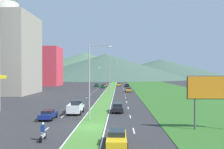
% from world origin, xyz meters
% --- Properties ---
extents(ground_plane, '(600.00, 600.00, 0.00)m').
position_xyz_m(ground_plane, '(0.00, 0.00, 0.00)').
color(ground_plane, '#2D2D30').
extents(grass_median, '(3.20, 240.00, 0.06)m').
position_xyz_m(grass_median, '(0.00, 60.00, 0.03)').
color(grass_median, '#477F33').
rests_on(grass_median, ground_plane).
extents(grass_verge_right, '(24.00, 240.00, 0.06)m').
position_xyz_m(grass_verge_right, '(20.60, 60.00, 0.03)').
color(grass_verge_right, '#2D6023').
rests_on(grass_verge_right, ground_plane).
extents(lane_dash_left_2, '(0.16, 2.80, 0.01)m').
position_xyz_m(lane_dash_left_2, '(-5.10, -1.57, 0.01)').
color(lane_dash_left_2, silver).
rests_on(lane_dash_left_2, ground_plane).
extents(lane_dash_left_3, '(0.16, 2.80, 0.01)m').
position_xyz_m(lane_dash_left_3, '(-5.10, 7.64, 0.01)').
color(lane_dash_left_3, silver).
rests_on(lane_dash_left_3, ground_plane).
extents(lane_dash_left_4, '(0.16, 2.80, 0.01)m').
position_xyz_m(lane_dash_left_4, '(-5.10, 16.86, 0.01)').
color(lane_dash_left_4, silver).
rests_on(lane_dash_left_4, ground_plane).
extents(lane_dash_left_5, '(0.16, 2.80, 0.01)m').
position_xyz_m(lane_dash_left_5, '(-5.10, 26.07, 0.01)').
color(lane_dash_left_5, silver).
rests_on(lane_dash_left_5, ground_plane).
extents(lane_dash_left_6, '(0.16, 2.80, 0.01)m').
position_xyz_m(lane_dash_left_6, '(-5.10, 35.29, 0.01)').
color(lane_dash_left_6, silver).
rests_on(lane_dash_left_6, ground_plane).
extents(lane_dash_left_7, '(0.16, 2.80, 0.01)m').
position_xyz_m(lane_dash_left_7, '(-5.10, 44.50, 0.01)').
color(lane_dash_left_7, silver).
rests_on(lane_dash_left_7, ground_plane).
extents(lane_dash_left_8, '(0.16, 2.80, 0.01)m').
position_xyz_m(lane_dash_left_8, '(-5.10, 53.72, 0.01)').
color(lane_dash_left_8, silver).
rests_on(lane_dash_left_8, ground_plane).
extents(lane_dash_left_9, '(0.16, 2.80, 0.01)m').
position_xyz_m(lane_dash_left_9, '(-5.10, 62.93, 0.01)').
color(lane_dash_left_9, silver).
rests_on(lane_dash_left_9, ground_plane).
extents(lane_dash_left_10, '(0.16, 2.80, 0.01)m').
position_xyz_m(lane_dash_left_10, '(-5.10, 72.15, 0.01)').
color(lane_dash_left_10, silver).
rests_on(lane_dash_left_10, ground_plane).
extents(lane_dash_left_11, '(0.16, 2.80, 0.01)m').
position_xyz_m(lane_dash_left_11, '(-5.10, 81.36, 0.01)').
color(lane_dash_left_11, silver).
rests_on(lane_dash_left_11, ground_plane).
extents(lane_dash_left_12, '(0.16, 2.80, 0.01)m').
position_xyz_m(lane_dash_left_12, '(-5.10, 90.58, 0.01)').
color(lane_dash_left_12, silver).
rests_on(lane_dash_left_12, ground_plane).
extents(lane_dash_left_13, '(0.16, 2.80, 0.01)m').
position_xyz_m(lane_dash_left_13, '(-5.10, 99.79, 0.01)').
color(lane_dash_left_13, silver).
rests_on(lane_dash_left_13, ground_plane).
extents(lane_dash_left_14, '(0.16, 2.80, 0.01)m').
position_xyz_m(lane_dash_left_14, '(-5.10, 109.01, 0.01)').
color(lane_dash_left_14, silver).
rests_on(lane_dash_left_14, ground_plane).
extents(lane_dash_right_2, '(0.16, 2.80, 0.01)m').
position_xyz_m(lane_dash_right_2, '(5.10, -1.57, 0.01)').
color(lane_dash_right_2, silver).
rests_on(lane_dash_right_2, ground_plane).
extents(lane_dash_right_3, '(0.16, 2.80, 0.01)m').
position_xyz_m(lane_dash_right_3, '(5.10, 7.64, 0.01)').
color(lane_dash_right_3, silver).
rests_on(lane_dash_right_3, ground_plane).
extents(lane_dash_right_4, '(0.16, 2.80, 0.01)m').
position_xyz_m(lane_dash_right_4, '(5.10, 16.86, 0.01)').
color(lane_dash_right_4, silver).
rests_on(lane_dash_right_4, ground_plane).
extents(lane_dash_right_5, '(0.16, 2.80, 0.01)m').
position_xyz_m(lane_dash_right_5, '(5.10, 26.07, 0.01)').
color(lane_dash_right_5, silver).
rests_on(lane_dash_right_5, ground_plane).
extents(lane_dash_right_6, '(0.16, 2.80, 0.01)m').
position_xyz_m(lane_dash_right_6, '(5.10, 35.29, 0.01)').
color(lane_dash_right_6, silver).
rests_on(lane_dash_right_6, ground_plane).
extents(lane_dash_right_7, '(0.16, 2.80, 0.01)m').
position_xyz_m(lane_dash_right_7, '(5.10, 44.50, 0.01)').
color(lane_dash_right_7, silver).
rests_on(lane_dash_right_7, ground_plane).
extents(lane_dash_right_8, '(0.16, 2.80, 0.01)m').
position_xyz_m(lane_dash_right_8, '(5.10, 53.72, 0.01)').
color(lane_dash_right_8, silver).
rests_on(lane_dash_right_8, ground_plane).
extents(lane_dash_right_9, '(0.16, 2.80, 0.01)m').
position_xyz_m(lane_dash_right_9, '(5.10, 62.93, 0.01)').
color(lane_dash_right_9, silver).
rests_on(lane_dash_right_9, ground_plane).
extents(lane_dash_right_10, '(0.16, 2.80, 0.01)m').
position_xyz_m(lane_dash_right_10, '(5.10, 72.15, 0.01)').
color(lane_dash_right_10, silver).
rests_on(lane_dash_right_10, ground_plane).
extents(lane_dash_right_11, '(0.16, 2.80, 0.01)m').
position_xyz_m(lane_dash_right_11, '(5.10, 81.36, 0.01)').
color(lane_dash_right_11, silver).
rests_on(lane_dash_right_11, ground_plane).
extents(lane_dash_right_12, '(0.16, 2.80, 0.01)m').
position_xyz_m(lane_dash_right_12, '(5.10, 90.58, 0.01)').
color(lane_dash_right_12, silver).
rests_on(lane_dash_right_12, ground_plane).
extents(lane_dash_right_13, '(0.16, 2.80, 0.01)m').
position_xyz_m(lane_dash_right_13, '(5.10, 99.79, 0.01)').
color(lane_dash_right_13, silver).
rests_on(lane_dash_right_13, ground_plane).
extents(lane_dash_right_14, '(0.16, 2.80, 0.01)m').
position_xyz_m(lane_dash_right_14, '(5.10, 109.01, 0.01)').
color(lane_dash_right_14, silver).
rests_on(lane_dash_right_14, ground_plane).
extents(edge_line_median_left, '(0.16, 240.00, 0.01)m').
position_xyz_m(edge_line_median_left, '(-1.75, 60.00, 0.01)').
color(edge_line_median_left, silver).
rests_on(edge_line_median_left, ground_plane).
extents(edge_line_median_right, '(0.16, 240.00, 0.01)m').
position_xyz_m(edge_line_median_right, '(1.75, 60.00, 0.01)').
color(edge_line_median_right, silver).
rests_on(edge_line_median_right, ground_plane).
extents(domed_building, '(18.41, 18.41, 34.97)m').
position_xyz_m(domed_building, '(-32.25, 46.42, 14.01)').
color(domed_building, '#9E9384').
rests_on(domed_building, ground_plane).
extents(midrise_colored, '(14.37, 14.37, 19.13)m').
position_xyz_m(midrise_colored, '(-33.31, 94.59, 9.56)').
color(midrise_colored, '#D83847').
rests_on(midrise_colored, ground_plane).
extents(hill_far_left, '(193.47, 193.47, 31.81)m').
position_xyz_m(hill_far_left, '(-40.65, 295.24, 15.90)').
color(hill_far_left, '#47664C').
rests_on(hill_far_left, ground_plane).
extents(hill_far_center, '(163.38, 163.38, 24.71)m').
position_xyz_m(hill_far_center, '(-9.87, 220.87, 12.35)').
color(hill_far_center, '#3D5647').
rests_on(hill_far_center, ground_plane).
extents(hill_far_right, '(162.25, 162.25, 21.60)m').
position_xyz_m(hill_far_right, '(51.10, 264.60, 10.80)').
color(hill_far_right, '#3D5647').
rests_on(hill_far_right, ground_plane).
extents(street_lamp_near, '(3.20, 0.50, 10.53)m').
position_xyz_m(street_lamp_near, '(-0.38, 4.38, 6.01)').
color(street_lamp_near, '#99999E').
rests_on(street_lamp_near, ground_plane).
extents(street_lamp_mid, '(3.05, 0.48, 8.17)m').
position_xyz_m(street_lamp_mid, '(0.51, 35.39, 4.78)').
color(street_lamp_mid, '#99999E').
rests_on(street_lamp_mid, ground_plane).
extents(street_lamp_far, '(3.39, 0.36, 10.55)m').
position_xyz_m(street_lamp_far, '(-0.15, 66.32, 6.04)').
color(street_lamp_far, '#99999E').
rests_on(street_lamp_far, ground_plane).
extents(billboard_roadside, '(5.81, 0.28, 6.30)m').
position_xyz_m(billboard_roadside, '(14.18, -0.95, 4.69)').
color(billboard_roadside, '#4C4C51').
rests_on(billboard_roadside, ground_plane).
extents(car_0, '(1.91, 4.73, 1.37)m').
position_xyz_m(car_0, '(3.21, -7.35, 0.72)').
color(car_0, yellow).
rests_on(car_0, ground_plane).
extents(car_1, '(1.86, 4.47, 1.38)m').
position_xyz_m(car_1, '(-3.60, 75.68, 0.72)').
color(car_1, '#0C5128').
rests_on(car_1, ground_plane).
extents(car_2, '(1.86, 4.44, 1.47)m').
position_xyz_m(car_2, '(3.19, 91.23, 0.76)').
color(car_2, yellow).
rests_on(car_2, ground_plane).
extents(car_3, '(1.90, 4.28, 1.34)m').
position_xyz_m(car_3, '(-6.63, 5.05, 0.70)').
color(car_3, navy).
rests_on(car_3, ground_plane).
extents(car_4, '(1.88, 4.05, 1.40)m').
position_xyz_m(car_4, '(-3.21, 84.47, 0.72)').
color(car_4, '#C6842D').
rests_on(car_4, ground_plane).
extents(car_5, '(1.86, 4.32, 1.51)m').
position_xyz_m(car_5, '(-6.80, 84.07, 0.77)').
color(car_5, '#0C5128').
rests_on(car_5, ground_plane).
extents(car_6, '(2.01, 4.43, 1.48)m').
position_xyz_m(car_6, '(6.86, 83.60, 0.75)').
color(car_6, black).
rests_on(car_6, ground_plane).
extents(car_7, '(1.90, 4.65, 1.46)m').
position_xyz_m(car_7, '(3.16, 11.95, 0.75)').
color(car_7, black).
rests_on(car_7, ground_plane).
extents(car_8, '(2.03, 4.34, 1.46)m').
position_xyz_m(car_8, '(6.56, 54.73, 0.75)').
color(car_8, '#C6842D').
rests_on(car_8, ground_plane).
extents(pickup_truck_0, '(2.18, 5.40, 2.00)m').
position_xyz_m(pickup_truck_0, '(-3.60, 10.47, 0.98)').
color(pickup_truck_0, silver).
rests_on(pickup_truck_0, ground_plane).
extents(motorcycle_rider, '(0.36, 2.00, 1.80)m').
position_xyz_m(motorcycle_rider, '(-4.02, -6.01, 0.75)').
color(motorcycle_rider, black).
rests_on(motorcycle_rider, ground_plane).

